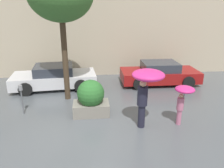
# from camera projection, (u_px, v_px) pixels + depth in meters

# --- Properties ---
(ground_plane) EXTENTS (40.00, 40.00, 0.00)m
(ground_plane) POSITION_uv_depth(u_px,v_px,m) (83.00, 130.00, 7.29)
(ground_plane) COLOR #51565B
(building_facade) EXTENTS (18.00, 0.30, 6.00)m
(building_facade) POSITION_uv_depth(u_px,v_px,m) (83.00, 24.00, 12.40)
(building_facade) COLOR #B7A88E
(building_facade) RESTS_ON ground
(planter_box) EXTENTS (1.35, 1.02, 1.37)m
(planter_box) POSITION_uv_depth(u_px,v_px,m) (91.00, 98.00, 8.20)
(planter_box) COLOR gray
(planter_box) RESTS_ON ground
(person_adult) EXTENTS (1.05, 1.05, 2.03)m
(person_adult) POSITION_uv_depth(u_px,v_px,m) (147.00, 82.00, 6.99)
(person_adult) COLOR #1E1E2D
(person_adult) RESTS_ON ground
(person_child) EXTENTS (0.64, 0.64, 1.44)m
(person_child) POSITION_uv_depth(u_px,v_px,m) (183.00, 96.00, 7.28)
(person_child) COLOR #B76684
(person_child) RESTS_ON ground
(parked_car_near) EXTENTS (4.25, 2.25, 1.17)m
(parked_car_near) POSITION_uv_depth(u_px,v_px,m) (54.00, 77.00, 11.05)
(parked_car_near) COLOR silver
(parked_car_near) RESTS_ON ground
(parked_car_far) EXTENTS (4.09, 2.05, 1.17)m
(parked_car_far) POSITION_uv_depth(u_px,v_px,m) (159.00, 73.00, 11.69)
(parked_car_far) COLOR maroon
(parked_car_far) RESTS_ON ground
(parking_meter) EXTENTS (0.14, 0.14, 1.17)m
(parking_meter) POSITION_uv_depth(u_px,v_px,m) (21.00, 93.00, 8.16)
(parking_meter) COLOR #595B60
(parking_meter) RESTS_ON ground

